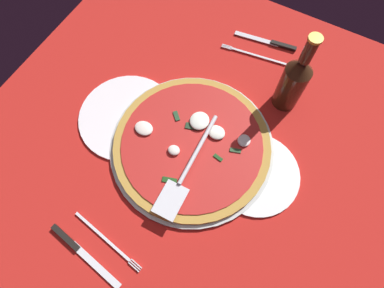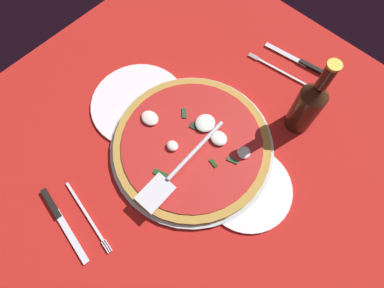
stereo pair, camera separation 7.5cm
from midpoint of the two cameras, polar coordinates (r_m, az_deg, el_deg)
ground_plane at (r=78.34cm, az=3.33°, el=-0.53°), size 107.80×107.80×0.80cm
checker_pattern at (r=77.93cm, az=3.35°, el=-0.40°), size 107.80×107.80×0.10cm
pizza_pan at (r=76.93cm, az=2.79°, el=-0.80°), size 40.15×40.15×1.24cm
dinner_plate_left at (r=75.40cm, az=12.95°, el=-8.24°), size 20.84×20.84×1.00cm
dinner_plate_right at (r=83.13cm, az=-7.17°, el=7.03°), size 24.90×24.90×1.00cm
pizza at (r=75.72cm, az=2.87°, el=-0.32°), size 38.31×38.31×2.71cm
pizza_server at (r=71.07cm, az=0.80°, el=-4.53°), size 5.67×27.20×1.00cm
place_setting_near at (r=94.65cm, az=19.49°, el=13.07°), size 20.59×15.71×1.40cm
place_setting_far at (r=75.74cm, az=-18.09°, el=-13.04°), size 21.98×14.24×1.40cm
beer_bottle at (r=78.41cm, az=23.11°, el=6.34°), size 6.42×6.42×23.90cm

